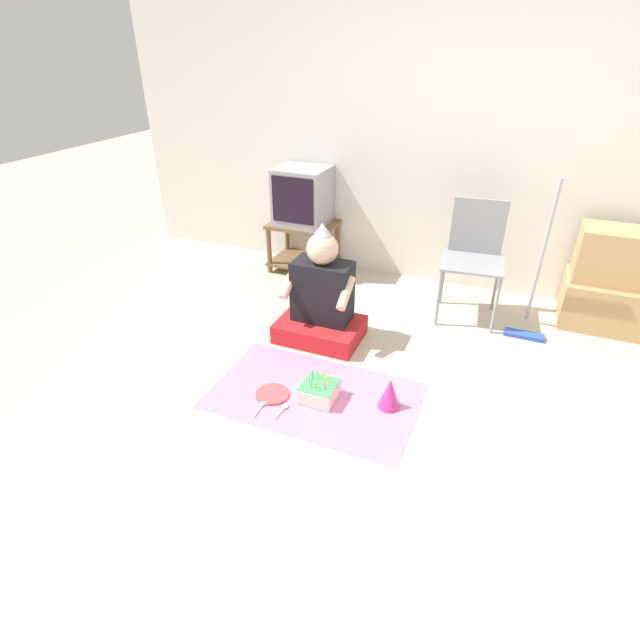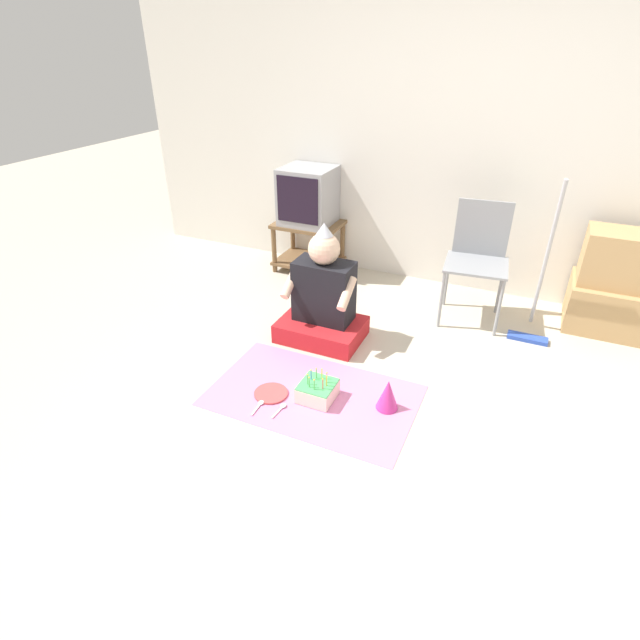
# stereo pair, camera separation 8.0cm
# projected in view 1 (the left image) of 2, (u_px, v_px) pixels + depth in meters

# --- Properties ---
(ground_plane) EXTENTS (16.00, 16.00, 0.00)m
(ground_plane) POSITION_uv_depth(u_px,v_px,m) (397.00, 445.00, 2.73)
(ground_plane) COLOR #BCB29E
(wall_back) EXTENTS (6.40, 0.06, 2.55)m
(wall_back) POSITION_uv_depth(u_px,v_px,m) (484.00, 134.00, 3.84)
(wall_back) COLOR silver
(wall_back) RESTS_ON ground_plane
(tv_stand) EXTENTS (0.59, 0.44, 0.46)m
(tv_stand) POSITION_uv_depth(u_px,v_px,m) (304.00, 242.00, 4.62)
(tv_stand) COLOR brown
(tv_stand) RESTS_ON ground_plane
(tv) EXTENTS (0.44, 0.43, 0.49)m
(tv) POSITION_uv_depth(u_px,v_px,m) (303.00, 196.00, 4.41)
(tv) COLOR #99999E
(tv) RESTS_ON tv_stand
(folding_chair) EXTENTS (0.49, 0.46, 0.89)m
(folding_chair) POSITION_uv_depth(u_px,v_px,m) (474.00, 251.00, 3.76)
(folding_chair) COLOR gray
(folding_chair) RESTS_ON ground_plane
(cardboard_box_stack) EXTENTS (0.57, 0.48, 0.75)m
(cardboard_box_stack) POSITION_uv_depth(u_px,v_px,m) (608.00, 283.00, 3.71)
(cardboard_box_stack) COLOR tan
(cardboard_box_stack) RESTS_ON ground_plane
(dust_mop) EXTENTS (0.28, 0.31, 1.17)m
(dust_mop) POSITION_uv_depth(u_px,v_px,m) (534.00, 292.00, 3.58)
(dust_mop) COLOR #2D4CB2
(dust_mop) RESTS_ON ground_plane
(person_seated) EXTENTS (0.60, 0.43, 0.87)m
(person_seated) POSITION_uv_depth(u_px,v_px,m) (321.00, 301.00, 3.56)
(person_seated) COLOR red
(person_seated) RESTS_ON ground_plane
(party_cloth) EXTENTS (1.26, 0.77, 0.01)m
(party_cloth) POSITION_uv_depth(u_px,v_px,m) (314.00, 395.00, 3.09)
(party_cloth) COLOR pink
(party_cloth) RESTS_ON ground_plane
(birthday_cake) EXTENTS (0.21, 0.21, 0.18)m
(birthday_cake) POSITION_uv_depth(u_px,v_px,m) (319.00, 391.00, 3.04)
(birthday_cake) COLOR #F4E0C6
(birthday_cake) RESTS_ON party_cloth
(party_hat_blue) EXTENTS (0.13, 0.13, 0.19)m
(party_hat_blue) POSITION_uv_depth(u_px,v_px,m) (390.00, 393.00, 2.95)
(party_hat_blue) COLOR #CC338C
(party_hat_blue) RESTS_ON party_cloth
(paper_plate) EXTENTS (0.21, 0.21, 0.01)m
(paper_plate) POSITION_uv_depth(u_px,v_px,m) (272.00, 394.00, 3.09)
(paper_plate) COLOR #D84C4C
(paper_plate) RESTS_ON party_cloth
(plastic_spoon_near) EXTENTS (0.04, 0.15, 0.01)m
(plastic_spoon_near) POSITION_uv_depth(u_px,v_px,m) (284.00, 408.00, 2.97)
(plastic_spoon_near) COLOR white
(plastic_spoon_near) RESTS_ON party_cloth
(plastic_spoon_far) EXTENTS (0.04, 0.15, 0.01)m
(plastic_spoon_far) POSITION_uv_depth(u_px,v_px,m) (262.00, 405.00, 3.00)
(plastic_spoon_far) COLOR white
(plastic_spoon_far) RESTS_ON party_cloth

